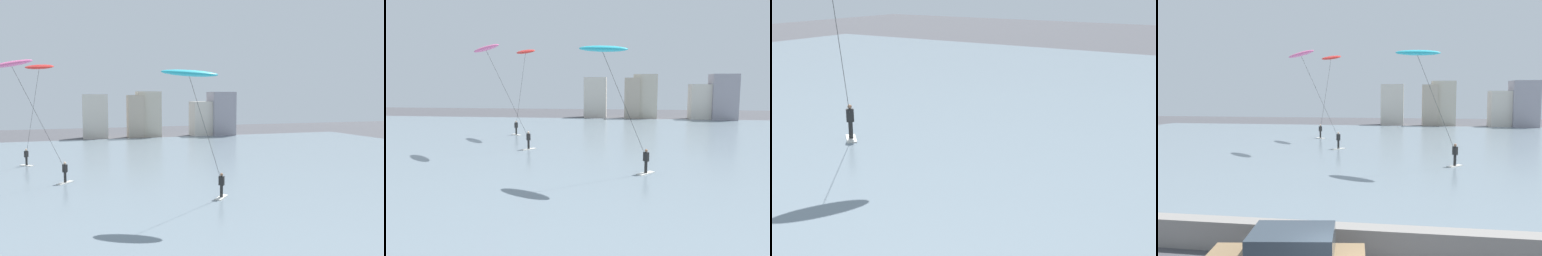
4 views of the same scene
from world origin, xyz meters
The scene contains 0 objects.
Camera 3 is at (-14.17, 1.75, 7.36)m, focal length 53.43 mm.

